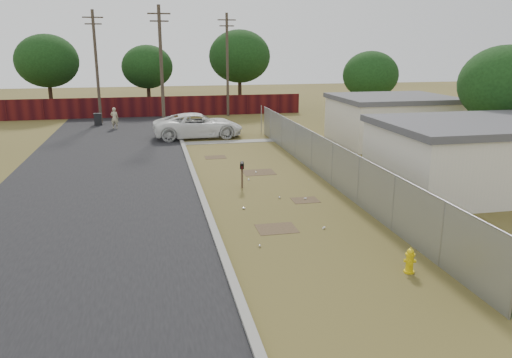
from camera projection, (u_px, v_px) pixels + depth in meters
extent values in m
plane|color=brown|center=(266.00, 189.00, 22.52)|extent=(120.00, 120.00, 0.00)
cube|color=black|center=(107.00, 158.00, 28.57)|extent=(9.00, 60.00, 0.02)
cube|color=gray|center=(186.00, 154.00, 29.46)|extent=(0.25, 60.00, 0.12)
cube|color=gray|center=(227.00, 142.00, 33.38)|extent=(6.20, 1.00, 0.03)
cylinder|color=gray|center=(442.00, 234.00, 14.38)|extent=(0.06, 0.06, 2.00)
cylinder|color=gray|center=(393.00, 203.00, 17.21)|extent=(0.06, 0.06, 2.00)
cylinder|color=gray|center=(358.00, 181.00, 20.05)|extent=(0.06, 0.06, 2.00)
cylinder|color=gray|center=(332.00, 164.00, 22.88)|extent=(0.06, 0.06, 2.00)
cylinder|color=gray|center=(312.00, 151.00, 25.71)|extent=(0.06, 0.06, 2.00)
cylinder|color=gray|center=(295.00, 140.00, 28.55)|extent=(0.06, 0.06, 2.00)
cylinder|color=gray|center=(282.00, 132.00, 31.38)|extent=(0.06, 0.06, 2.00)
cylinder|color=gray|center=(271.00, 125.00, 34.22)|extent=(0.06, 0.06, 2.00)
cylinder|color=gray|center=(261.00, 119.00, 37.05)|extent=(0.06, 0.06, 2.00)
cylinder|color=gray|center=(326.00, 139.00, 23.57)|extent=(0.04, 26.00, 0.04)
cube|color=gray|center=(325.00, 159.00, 23.83)|extent=(0.01, 26.00, 2.00)
cube|color=black|center=(326.00, 173.00, 24.02)|extent=(0.03, 26.00, 0.60)
cube|color=#480F0F|center=(138.00, 107.00, 44.70)|extent=(30.00, 0.12, 1.80)
cylinder|color=#44392D|center=(162.00, 71.00, 35.66)|extent=(0.24, 0.24, 9.00)
cube|color=#44392D|center=(159.00, 14.00, 34.65)|extent=(1.60, 0.10, 0.10)
cube|color=#44392D|center=(159.00, 21.00, 34.78)|extent=(1.30, 0.10, 0.10)
cylinder|color=#44392D|center=(97.00, 68.00, 40.33)|extent=(0.24, 0.24, 9.00)
cube|color=#44392D|center=(93.00, 17.00, 39.31)|extent=(1.60, 0.10, 0.10)
cube|color=#44392D|center=(93.00, 24.00, 39.44)|extent=(1.30, 0.10, 0.10)
cylinder|color=#44392D|center=(227.00, 66.00, 44.42)|extent=(0.24, 0.24, 9.00)
cube|color=#44392D|center=(227.00, 20.00, 43.41)|extent=(1.60, 0.10, 0.10)
cube|color=#44392D|center=(227.00, 26.00, 43.54)|extent=(1.30, 0.10, 0.10)
cube|color=beige|center=(475.00, 159.00, 22.07)|extent=(8.00, 6.00, 2.80)
cube|color=#48484D|center=(479.00, 124.00, 21.67)|extent=(8.32, 6.24, 0.30)
cube|color=beige|center=(391.00, 122.00, 32.76)|extent=(7.00, 6.00, 2.80)
cube|color=#48484D|center=(393.00, 98.00, 32.36)|extent=(7.28, 6.24, 0.30)
cylinder|color=#2F2115|center=(51.00, 96.00, 46.68)|extent=(0.36, 0.36, 3.30)
ellipsoid|color=black|center=(47.00, 61.00, 45.84)|extent=(5.70, 5.70, 4.84)
cylinder|color=#2F2115|center=(149.00, 96.00, 49.48)|extent=(0.36, 0.36, 2.86)
ellipsoid|color=black|center=(147.00, 67.00, 48.76)|extent=(4.94, 4.94, 4.20)
cylinder|color=#2F2115|center=(240.00, 91.00, 50.26)|extent=(0.36, 0.36, 3.52)
ellipsoid|color=black|center=(240.00, 56.00, 49.36)|extent=(6.08, 6.08, 5.17)
cylinder|color=#2F2115|center=(369.00, 106.00, 41.78)|extent=(0.36, 0.36, 2.64)
ellipsoid|color=black|center=(370.00, 75.00, 41.11)|extent=(4.56, 4.56, 3.88)
cylinder|color=#2F2115|center=(499.00, 135.00, 27.79)|extent=(0.36, 0.36, 2.86)
ellipsoid|color=black|center=(505.00, 84.00, 27.06)|extent=(4.94, 4.94, 4.20)
cylinder|color=#DBBC0B|center=(409.00, 271.00, 14.25)|extent=(0.38, 0.38, 0.05)
cylinder|color=#DBBC0B|center=(410.00, 263.00, 14.18)|extent=(0.27, 0.27, 0.52)
cylinder|color=#DBBC0B|center=(410.00, 254.00, 14.11)|extent=(0.35, 0.35, 0.04)
sphere|color=#DBBC0B|center=(411.00, 252.00, 14.09)|extent=(0.26, 0.26, 0.21)
cylinder|color=#DBBC0B|center=(411.00, 249.00, 14.06)|extent=(0.04, 0.04, 0.05)
cylinder|color=#DBBC0B|center=(405.00, 261.00, 14.17)|extent=(0.12, 0.12, 0.10)
cylinder|color=#DBBC0B|center=(414.00, 261.00, 14.15)|extent=(0.12, 0.12, 0.10)
cylinder|color=#DBBC0B|center=(411.00, 263.00, 14.04)|extent=(0.15, 0.14, 0.13)
cube|color=brown|center=(242.00, 177.00, 22.56)|extent=(0.10, 0.10, 0.99)
cube|color=black|center=(242.00, 166.00, 22.43)|extent=(0.27, 0.50, 0.18)
cylinder|color=black|center=(242.00, 164.00, 22.41)|extent=(0.27, 0.50, 0.18)
cube|color=#AB0C0F|center=(242.00, 167.00, 22.18)|extent=(0.03, 0.04, 0.10)
imported|color=white|center=(198.00, 125.00, 34.80)|extent=(6.29, 3.12, 1.71)
imported|color=tan|center=(115.00, 118.00, 38.54)|extent=(0.68, 0.53, 1.65)
cube|color=black|center=(98.00, 120.00, 40.30)|extent=(0.60, 0.60, 0.91)
cube|color=black|center=(97.00, 114.00, 40.18)|extent=(0.66, 0.66, 0.08)
cylinder|color=black|center=(102.00, 124.00, 40.20)|extent=(0.06, 0.19, 0.19)
cylinder|color=silver|center=(324.00, 228.00, 17.62)|extent=(0.12, 0.12, 0.07)
cylinder|color=#BCBCC1|center=(244.00, 208.00, 19.72)|extent=(0.12, 0.11, 0.07)
cylinder|color=silver|center=(305.00, 199.00, 20.96)|extent=(0.11, 0.08, 0.07)
cylinder|color=#BCBCC1|center=(260.00, 246.00, 16.03)|extent=(0.09, 0.12, 0.07)
cylinder|color=silver|center=(256.00, 172.00, 25.35)|extent=(0.09, 0.11, 0.07)
cylinder|color=#BCBCC1|center=(280.00, 198.00, 21.11)|extent=(0.08, 0.11, 0.07)
cylinder|color=silver|center=(249.00, 180.00, 23.93)|extent=(0.07, 0.10, 0.07)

